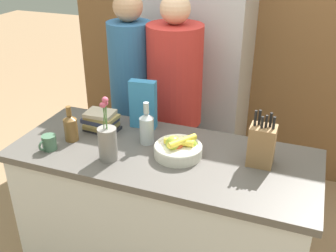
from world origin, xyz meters
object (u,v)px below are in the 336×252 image
object	(u,v)px
flower_vase	(108,142)
bottle_oil	(147,127)
fruit_bowl	(178,148)
bottle_vinegar	(71,127)
book_stack	(101,121)
refrigerator	(198,67)
knife_block	(262,145)
cereal_box	(143,104)
coffee_mug	(49,143)
person_in_blue	(174,104)
person_at_sink	(132,97)

from	to	relation	value
flower_vase	bottle_oil	distance (m)	0.26
fruit_bowl	bottle_vinegar	distance (m)	0.63
fruit_bowl	book_stack	bearing A→B (deg)	167.98
refrigerator	bottle_oil	world-z (taller)	refrigerator
bottle_vinegar	knife_block	bearing A→B (deg)	6.83
refrigerator	knife_block	distance (m)	1.31
bottle_oil	bottle_vinegar	distance (m)	0.43
cereal_box	bottle_vinegar	distance (m)	0.44
bottle_oil	flower_vase	bearing A→B (deg)	-117.11
cereal_box	book_stack	world-z (taller)	cereal_box
fruit_bowl	cereal_box	bearing A→B (deg)	141.35
coffee_mug	knife_block	bearing A→B (deg)	13.49
coffee_mug	person_in_blue	world-z (taller)	person_in_blue
cereal_box	person_at_sink	xyz separation A→B (m)	(-0.24, 0.34, -0.12)
bottle_oil	knife_block	bearing A→B (deg)	0.26
cereal_box	person_at_sink	size ratio (longest dim) A/B	0.18
coffee_mug	bottle_oil	bearing A→B (deg)	29.12
knife_block	coffee_mug	distance (m)	1.13
bottle_oil	person_at_sink	xyz separation A→B (m)	(-0.34, 0.52, -0.07)
fruit_bowl	person_in_blue	size ratio (longest dim) A/B	0.16
refrigerator	fruit_bowl	world-z (taller)	refrigerator
fruit_bowl	knife_block	world-z (taller)	knife_block
flower_vase	coffee_mug	size ratio (longest dim) A/B	3.18
fruit_bowl	person_at_sink	world-z (taller)	person_at_sink
refrigerator	flower_vase	bearing A→B (deg)	-93.04
refrigerator	fruit_bowl	size ratio (longest dim) A/B	7.81
refrigerator	coffee_mug	size ratio (longest dim) A/B	18.06
bottle_oil	cereal_box	bearing A→B (deg)	119.21
refrigerator	bottle_oil	bearing A→B (deg)	-87.62
cereal_box	person_at_sink	distance (m)	0.44
person_at_sink	flower_vase	bearing A→B (deg)	-92.59
person_at_sink	fruit_bowl	bearing A→B (deg)	-66.00
cereal_box	person_in_blue	world-z (taller)	person_in_blue
refrigerator	cereal_box	distance (m)	0.95
refrigerator	cereal_box	size ratio (longest dim) A/B	6.79
coffee_mug	bottle_oil	world-z (taller)	bottle_oil
flower_vase	bottle_vinegar	size ratio (longest dim) A/B	1.69
knife_block	cereal_box	world-z (taller)	cereal_box
bottle_oil	person_at_sink	world-z (taller)	person_at_sink
cereal_box	person_in_blue	xyz separation A→B (m)	(0.06, 0.37, -0.14)
cereal_box	bottle_vinegar	xyz separation A→B (m)	(-0.32, -0.30, -0.07)
cereal_box	person_at_sink	world-z (taller)	person_at_sink
knife_block	coffee_mug	bearing A→B (deg)	-166.51
coffee_mug	person_in_blue	distance (m)	0.92
bottle_oil	bottle_vinegar	world-z (taller)	bottle_oil
person_at_sink	refrigerator	bearing A→B (deg)	44.84
bottle_vinegar	person_at_sink	world-z (taller)	person_at_sink
flower_vase	person_in_blue	size ratio (longest dim) A/B	0.21
fruit_bowl	person_in_blue	world-z (taller)	person_in_blue
cereal_box	person_at_sink	bearing A→B (deg)	125.38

